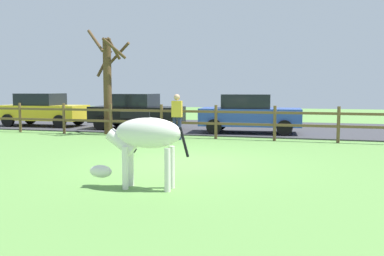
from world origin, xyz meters
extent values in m
plane|color=#5B8C42|center=(0.00, 0.00, 0.00)|extent=(60.00, 60.00, 0.00)
cube|color=#38383D|center=(0.00, 9.30, 0.03)|extent=(28.00, 7.40, 0.05)
cylinder|color=brown|center=(-8.87, 5.00, 0.62)|extent=(0.11, 0.11, 1.24)
cylinder|color=brown|center=(-6.75, 5.00, 0.62)|extent=(0.11, 0.11, 1.24)
cylinder|color=brown|center=(-4.62, 5.00, 0.62)|extent=(0.11, 0.11, 1.24)
cylinder|color=brown|center=(-2.49, 5.00, 0.62)|extent=(0.11, 0.11, 1.24)
cylinder|color=brown|center=(-0.37, 5.00, 0.62)|extent=(0.11, 0.11, 1.24)
cylinder|color=brown|center=(1.76, 5.00, 0.62)|extent=(0.11, 0.11, 1.24)
cylinder|color=brown|center=(3.88, 5.00, 0.62)|extent=(0.11, 0.11, 1.24)
cube|color=brown|center=(-0.37, 5.00, 0.56)|extent=(21.26, 0.06, 0.09)
cube|color=brown|center=(-0.37, 5.00, 0.99)|extent=(21.26, 0.06, 0.09)
cylinder|color=#513A23|center=(-4.91, 5.33, 1.91)|extent=(0.33, 0.33, 3.82)
cylinder|color=#513A23|center=(-4.69, 5.90, 3.25)|extent=(1.24, 0.58, 0.92)
cylinder|color=#513A23|center=(-4.57, 5.25, 3.41)|extent=(0.28, 0.79, 0.83)
cylinder|color=#513A23|center=(-5.13, 5.51, 2.85)|extent=(0.52, 0.59, 1.10)
cylinder|color=#513A23|center=(-4.47, 5.08, 3.40)|extent=(0.63, 1.01, 0.78)
cylinder|color=#513A23|center=(-5.17, 4.89, 3.70)|extent=(0.99, 0.65, 0.95)
ellipsoid|color=white|center=(0.15, -2.83, 1.03)|extent=(1.27, 0.55, 0.56)
cylinder|color=white|center=(-0.25, -2.99, 0.39)|extent=(0.11, 0.11, 0.78)
cylinder|color=white|center=(-0.26, -2.71, 0.39)|extent=(0.11, 0.11, 0.78)
cylinder|color=white|center=(0.55, -2.94, 0.39)|extent=(0.11, 0.11, 0.78)
cylinder|color=white|center=(0.54, -2.66, 0.39)|extent=(0.11, 0.11, 0.78)
cylinder|color=white|center=(-0.38, -2.86, 0.84)|extent=(0.60, 0.27, 0.51)
ellipsoid|color=white|center=(-0.80, -2.88, 0.28)|extent=(0.45, 0.22, 0.24)
cube|color=black|center=(-0.10, -2.84, 1.35)|extent=(0.56, 0.07, 0.12)
cylinder|color=black|center=(0.81, -2.79, 0.88)|extent=(0.19, 0.06, 0.54)
cylinder|color=black|center=(-1.72, 0.63, 0.03)|extent=(0.01, 0.01, 0.06)
cylinder|color=black|center=(-1.72, 0.59, 0.03)|extent=(0.01, 0.01, 0.06)
ellipsoid|color=black|center=(-1.72, 0.61, 0.12)|extent=(0.18, 0.10, 0.12)
sphere|color=black|center=(-1.63, 0.61, 0.17)|extent=(0.07, 0.07, 0.07)
cube|color=#2D4CAD|center=(0.61, 6.92, 0.70)|extent=(4.12, 2.02, 0.70)
cube|color=black|center=(0.47, 6.91, 1.33)|extent=(2.02, 1.71, 0.56)
cylinder|color=black|center=(1.89, 7.88, 0.35)|extent=(0.61, 0.23, 0.60)
cylinder|color=black|center=(2.03, 6.18, 0.35)|extent=(0.61, 0.23, 0.60)
cylinder|color=black|center=(-0.80, 7.66, 0.35)|extent=(0.61, 0.23, 0.60)
cylinder|color=black|center=(-0.66, 5.97, 0.35)|extent=(0.61, 0.23, 0.60)
cube|color=yellow|center=(-9.36, 7.31, 0.70)|extent=(4.07, 1.87, 0.70)
cube|color=black|center=(-9.51, 7.30, 1.33)|extent=(1.96, 1.64, 0.56)
cylinder|color=black|center=(-8.05, 8.22, 0.35)|extent=(0.61, 0.20, 0.60)
cylinder|color=black|center=(-7.98, 6.52, 0.35)|extent=(0.61, 0.20, 0.60)
cylinder|color=black|center=(-10.75, 8.10, 0.35)|extent=(0.61, 0.20, 0.60)
cylinder|color=black|center=(-10.68, 6.41, 0.35)|extent=(0.61, 0.20, 0.60)
cube|color=black|center=(-4.42, 7.09, 0.70)|extent=(4.01, 1.72, 0.70)
cube|color=black|center=(-4.57, 7.09, 1.33)|extent=(1.91, 1.57, 0.56)
cylinder|color=black|center=(-3.07, 7.95, 0.35)|extent=(0.60, 0.18, 0.60)
cylinder|color=black|center=(-3.06, 6.25, 0.35)|extent=(0.60, 0.18, 0.60)
cylinder|color=black|center=(-5.77, 7.94, 0.35)|extent=(0.60, 0.18, 0.60)
cylinder|color=black|center=(-5.76, 6.24, 0.35)|extent=(0.60, 0.18, 0.60)
cylinder|color=#232847|center=(-1.73, 4.28, 0.41)|extent=(0.14, 0.14, 0.82)
cylinder|color=#232847|center=(-1.55, 4.29, 0.41)|extent=(0.14, 0.14, 0.82)
cube|color=gold|center=(-1.64, 4.28, 1.11)|extent=(0.38, 0.25, 0.58)
sphere|color=tan|center=(-1.64, 4.28, 1.53)|extent=(0.22, 0.22, 0.22)
camera|label=1|loc=(2.97, -9.77, 1.83)|focal=38.70mm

